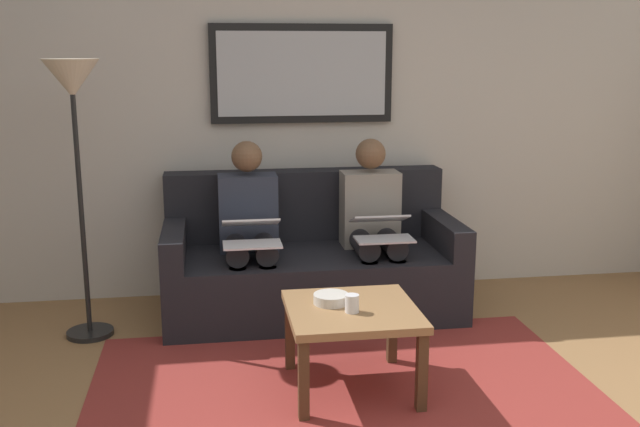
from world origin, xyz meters
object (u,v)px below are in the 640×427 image
cup (352,303)px  laptop_white (251,232)px  couch (311,264)px  person_left (373,221)px  laptop_silver (382,228)px  framed_mirror (302,74)px  standing_lamp (74,110)px  bowl (331,299)px  person_right (249,225)px  coffee_table (352,319)px

cup → laptop_white: size_ratio=0.26×
couch → laptop_white: size_ratio=5.43×
person_left → laptop_silver: bearing=90.0°
framed_mirror → laptop_silver: size_ratio=3.50×
cup → standing_lamp: standing_lamp is taller
couch → cup: 1.29m
bowl → laptop_silver: bearing=-119.1°
person_right → couch: bearing=-170.5°
couch → person_right: (0.41, 0.07, 0.30)m
cup → laptop_silver: bearing=-111.4°
laptop_silver → cup: bearing=68.6°
bowl → couch: bearing=-92.7°
laptop_white → framed_mirror: bearing=-120.3°
coffee_table → bowl: (0.10, -0.08, 0.09)m
standing_lamp → coffee_table: bearing=146.7°
cup → standing_lamp: bearing=-35.4°
person_left → laptop_white: size_ratio=3.24×
framed_mirror → cup: bearing=90.9°
couch → person_right: 0.51m
couch → laptop_silver: size_ratio=5.33×
coffee_table → laptop_silver: 1.01m
framed_mirror → person_left: (-0.41, 0.46, -0.94)m
framed_mirror → standing_lamp: 1.56m
coffee_table → cup: 0.13m
coffee_table → laptop_silver: bearing=-112.0°
framed_mirror → person_right: bearing=48.3°
bowl → person_left: size_ratio=0.16×
person_left → laptop_silver: person_left is taller
person_left → coffee_table: bearing=72.3°
laptop_white → standing_lamp: standing_lamp is taller
couch → bowl: bearing=87.3°
cup → person_left: (-0.38, -1.21, 0.12)m
bowl → person_right: (0.35, -1.07, 0.14)m
cup → person_right: size_ratio=0.08×
couch → laptop_white: bearing=37.2°
cup → bowl: bearing=-60.2°
coffee_table → laptop_white: (0.45, -0.91, 0.25)m
framed_mirror → bowl: 1.88m
cup → standing_lamp: size_ratio=0.05×
couch → framed_mirror: (0.00, -0.39, 1.24)m
couch → cup: size_ratio=21.21×
bowl → laptop_white: (0.35, -0.83, 0.16)m
person_right → laptop_white: bearing=90.0°
cup → person_right: 1.30m
couch → cup: bearing=91.2°
cup → laptop_white: laptop_white is taller
coffee_table → person_right: size_ratio=0.57×
laptop_silver → coffee_table: bearing=68.0°
framed_mirror → person_right: (0.41, 0.46, -0.94)m
cup → laptop_silver: (-0.38, -0.97, 0.14)m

